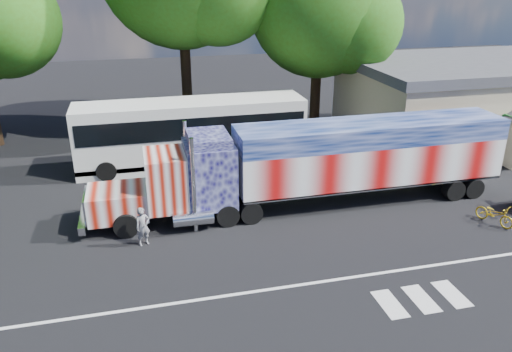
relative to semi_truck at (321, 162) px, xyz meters
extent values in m
plane|color=black|center=(-3.22, -3.22, -2.21)|extent=(100.00, 100.00, 0.00)
cube|color=silver|center=(-3.22, -6.22, -2.20)|extent=(30.00, 0.15, 0.01)
cube|color=silver|center=(-0.42, -8.02, -2.20)|extent=(0.70, 1.60, 0.01)
cube|color=silver|center=(0.78, -8.02, -2.20)|extent=(0.70, 1.60, 0.01)
cube|color=silver|center=(1.98, -8.02, -2.20)|extent=(0.70, 1.60, 0.01)
cube|color=black|center=(-6.29, 0.00, -1.53)|extent=(8.78, 0.98, 0.29)
cube|color=tan|center=(-9.41, 0.00, -1.04)|extent=(2.54, 2.15, 1.27)
cube|color=silver|center=(-10.72, 0.00, -1.04)|extent=(0.12, 1.85, 1.13)
cube|color=silver|center=(-10.92, 0.00, -1.67)|extent=(0.29, 2.44, 0.35)
cube|color=tan|center=(-7.26, 0.00, -0.16)|extent=(1.76, 2.44, 2.44)
cube|color=black|center=(-8.09, 0.00, 0.28)|extent=(0.06, 2.05, 0.88)
cube|color=#4C4C86|center=(-5.31, 0.00, -0.06)|extent=(2.15, 2.44, 2.83)
cube|color=#4C4C86|center=(-5.31, 0.00, 1.55)|extent=(1.76, 2.34, 0.49)
cylinder|color=silver|center=(-6.19, 1.29, -0.06)|extent=(0.20, 0.20, 4.29)
cylinder|color=silver|center=(-6.19, -1.29, -0.06)|extent=(0.20, 0.20, 4.29)
cylinder|color=silver|center=(-6.29, 1.27, -1.57)|extent=(1.76, 0.64, 0.64)
cylinder|color=silver|center=(-6.29, -1.27, -1.57)|extent=(1.76, 0.64, 0.64)
cylinder|color=black|center=(-9.11, -1.07, -1.67)|extent=(1.07, 0.34, 1.07)
cylinder|color=black|center=(-9.11, 1.07, -1.67)|extent=(1.07, 0.34, 1.07)
cylinder|color=black|center=(-4.73, -1.02, -1.70)|extent=(1.01, 0.54, 1.01)
cylinder|color=black|center=(-4.73, 1.02, -1.70)|extent=(1.01, 0.54, 1.01)
cylinder|color=black|center=(-3.65, -1.02, -1.70)|extent=(1.01, 0.54, 1.01)
cylinder|color=black|center=(-3.65, 1.02, -1.70)|extent=(1.01, 0.54, 1.01)
cube|color=black|center=(2.49, 0.00, -1.28)|extent=(12.68, 1.07, 0.29)
cube|color=#E08282|center=(2.49, 0.00, -0.16)|extent=(13.07, 2.54, 1.95)
cube|color=#455796|center=(2.49, 0.00, 1.30)|extent=(13.07, 2.54, 0.98)
cube|color=silver|center=(2.49, 0.00, -1.14)|extent=(13.07, 2.54, 0.12)
cube|color=silver|center=(9.04, 0.00, 0.33)|extent=(0.04, 2.44, 2.83)
cylinder|color=black|center=(6.68, -1.02, -1.70)|extent=(1.01, 0.54, 1.01)
cylinder|color=black|center=(6.68, 1.02, -1.70)|extent=(1.01, 0.54, 1.01)
cylinder|color=black|center=(7.76, -1.02, -1.70)|extent=(1.01, 0.54, 1.01)
cylinder|color=black|center=(7.76, 1.02, -1.70)|extent=(1.01, 0.54, 1.01)
cube|color=white|center=(-5.27, 6.93, -0.32)|extent=(12.96, 2.81, 3.78)
cube|color=black|center=(-5.27, 6.93, 0.38)|extent=(12.53, 2.87, 1.19)
cube|color=black|center=(-5.27, 6.93, -1.72)|extent=(12.96, 2.81, 0.27)
cube|color=black|center=(-11.75, 6.93, -0.16)|extent=(0.06, 2.48, 1.51)
cylinder|color=black|center=(-10.13, 5.58, -1.67)|extent=(1.08, 0.32, 1.08)
cylinder|color=black|center=(-10.13, 8.28, -1.67)|extent=(1.08, 0.32, 1.08)
cylinder|color=black|center=(-2.02, 5.58, -1.67)|extent=(1.08, 0.32, 1.08)
cylinder|color=black|center=(-2.02, 8.28, -1.67)|extent=(1.08, 0.32, 1.08)
cylinder|color=black|center=(-1.05, 5.58, -1.67)|extent=(1.08, 0.32, 1.08)
cylinder|color=black|center=(-1.05, 8.28, -1.67)|extent=(1.08, 0.32, 1.08)
cube|color=beige|center=(16.78, 7.78, 0.09)|extent=(22.00, 10.00, 4.60)
cube|color=#1E5926|center=(8.78, 2.74, 0.19)|extent=(1.60, 0.08, 1.20)
imported|color=slate|center=(-8.43, -1.89, -1.37)|extent=(0.71, 0.59, 1.67)
imported|color=gold|center=(6.93, -3.77, -1.74)|extent=(1.25, 1.90, 0.94)
cylinder|color=black|center=(-4.70, 13.86, 2.17)|extent=(0.70, 0.70, 8.76)
cylinder|color=black|center=(4.01, 11.80, 1.13)|extent=(0.70, 0.70, 6.68)
sphere|color=#2A6317|center=(4.01, 11.80, 6.14)|extent=(9.16, 9.16, 9.16)
sphere|color=#2A6317|center=(5.84, 10.42, 5.18)|extent=(6.41, 6.41, 6.41)
sphere|color=#2A6317|center=(-15.34, 12.12, 5.68)|extent=(6.63, 6.63, 6.63)
camera|label=1|loc=(-8.24, -20.61, 8.36)|focal=35.00mm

